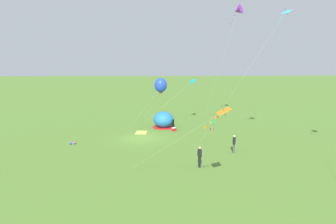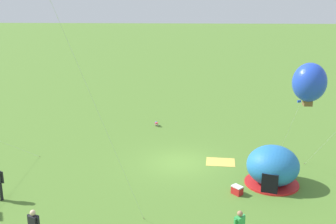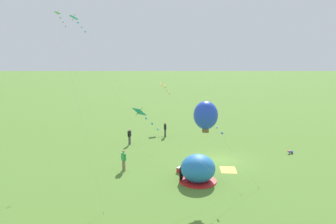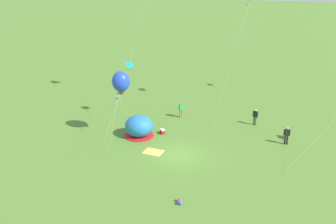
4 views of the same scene
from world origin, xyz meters
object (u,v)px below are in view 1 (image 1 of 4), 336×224
object	(u,v)px
kite_purple	(238,10)
kite_cyan	(282,18)
toddler_crawling	(73,143)
person_near_tent	(212,124)
cooler_box	(174,129)
popup_tent	(163,120)
kite_orange	(218,115)
person_with_toddler	(234,143)
person_far_back	(200,156)
kite_teal	(190,83)
kite_blue	(161,85)

from	to	relation	value
kite_purple	kite_cyan	world-z (taller)	kite_purple
toddler_crawling	kite_cyan	bearing A→B (deg)	85.74
person_near_tent	kite_cyan	world-z (taller)	kite_cyan
cooler_box	person_near_tent	size ratio (longest dim) A/B	0.37
popup_tent	cooler_box	xyz separation A→B (m)	(1.94, 1.23, -0.78)
kite_purple	kite_cyan	xyz separation A→B (m)	(10.45, 0.96, -2.65)
popup_tent	kite_cyan	xyz separation A→B (m)	(8.42, 10.74, 11.35)
cooler_box	kite_orange	size ratio (longest dim) A/B	0.10
popup_tent	person_near_tent	size ratio (longest dim) A/B	1.63
person_with_toddler	person_far_back	distance (m)	4.98
popup_tent	kite_cyan	distance (m)	17.75
kite_teal	kite_cyan	bearing A→B (deg)	32.23
person_near_tent	kite_blue	bearing A→B (deg)	-122.53
kite_purple	kite_cyan	distance (m)	10.82
person_with_toddler	person_near_tent	distance (m)	7.80
person_far_back	kite_blue	bearing A→B (deg)	-169.33
person_far_back	toddler_crawling	bearing A→B (deg)	-118.50
kite_purple	kite_orange	size ratio (longest dim) A/B	2.54
person_near_tent	person_far_back	distance (m)	11.56
kite_blue	kite_cyan	distance (m)	16.42
person_with_toddler	kite_teal	bearing A→B (deg)	-169.05
kite_blue	kite_cyan	size ratio (longest dim) A/B	0.48
kite_orange	person_with_toddler	bearing A→B (deg)	156.93
person_near_tent	kite_cyan	distance (m)	13.75
person_with_toddler	person_far_back	bearing A→B (deg)	-49.05
kite_orange	cooler_box	bearing A→B (deg)	-175.30
kite_blue	person_with_toddler	bearing A→B (deg)	29.30
person_near_tent	kite_purple	xyz separation A→B (m)	(-4.45, 3.89, 14.04)
person_with_toddler	kite_cyan	world-z (taller)	kite_cyan
cooler_box	person_with_toddler	size ratio (longest dim) A/B	0.37
kite_teal	kite_blue	distance (m)	4.25
person_with_toddler	kite_cyan	size ratio (longest dim) A/B	0.13
cooler_box	kite_purple	xyz separation A→B (m)	(-3.97, 8.54, 14.78)
kite_orange	kite_teal	xyz separation A→B (m)	(-21.38, 1.18, 0.22)
person_far_back	kite_teal	distance (m)	16.75
kite_orange	popup_tent	bearing A→B (deg)	-172.06
kite_teal	kite_cyan	world-z (taller)	kite_cyan
popup_tent	toddler_crawling	xyz separation A→B (m)	(6.91, -9.58, -0.82)
kite_blue	kite_orange	bearing A→B (deg)	8.22
popup_tent	kite_teal	xyz separation A→B (m)	(-2.59, 3.80, 4.55)
person_far_back	kite_cyan	world-z (taller)	kite_cyan
person_with_toddler	kite_purple	world-z (taller)	kite_purple
kite_teal	kite_orange	bearing A→B (deg)	-3.16
cooler_box	person_with_toddler	world-z (taller)	person_with_toddler
cooler_box	kite_teal	world-z (taller)	kite_teal
person_near_tent	kite_blue	size ratio (longest dim) A/B	0.27
popup_tent	kite_orange	size ratio (longest dim) A/B	0.45
kite_cyan	person_far_back	bearing A→B (deg)	-58.44
kite_cyan	person_near_tent	bearing A→B (deg)	-141.06
person_with_toddler	person_far_back	world-z (taller)	same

